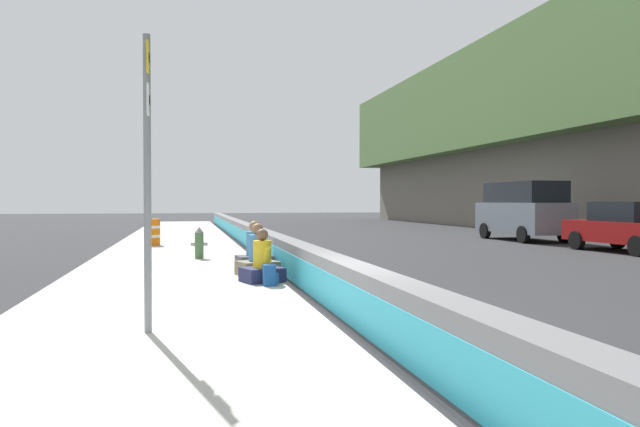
{
  "coord_description": "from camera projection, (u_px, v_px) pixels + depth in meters",
  "views": [
    {
      "loc": [
        -8.31,
        2.32,
        1.73
      ],
      "look_at": [
        5.6,
        -0.78,
        1.44
      ],
      "focal_mm": 34.07,
      "sensor_mm": 36.0,
      "label": 1
    }
  ],
  "objects": [
    {
      "name": "seated_person_middle",
      "position": [
        258.0,
        259.0,
        13.04
      ],
      "size": [
        0.88,
        0.96,
        1.12
      ],
      "color": "#706651",
      "rests_on": "sidewalk_strip"
    },
    {
      "name": "fire_hydrant",
      "position": [
        199.0,
        242.0,
        16.8
      ],
      "size": [
        0.26,
        0.46,
        0.88
      ],
      "color": "#47663D",
      "rests_on": "sidewalk_strip"
    },
    {
      "name": "construction_barrel",
      "position": [
        153.0,
        232.0,
        21.77
      ],
      "size": [
        0.54,
        0.54,
        0.95
      ],
      "color": "orange",
      "rests_on": "sidewalk_strip"
    },
    {
      "name": "jersey_barrier",
      "position": [
        352.0,
        293.0,
        8.64
      ],
      "size": [
        76.0,
        0.45,
        0.85
      ],
      "color": "slate",
      "rests_on": "ground_plane"
    },
    {
      "name": "sidewalk_strip",
      "position": [
        160.0,
        326.0,
        8.07
      ],
      "size": [
        80.0,
        4.4,
        0.14
      ],
      "primitive_type": "cube",
      "color": "#B5B2A8",
      "rests_on": "ground_plane"
    },
    {
      "name": "backpack",
      "position": [
        270.0,
        275.0,
        11.42
      ],
      "size": [
        0.32,
        0.28,
        0.4
      ],
      "color": "navy",
      "rests_on": "sidewalk_strip"
    },
    {
      "name": "seated_person_foreground",
      "position": [
        262.0,
        265.0,
        11.94
      ],
      "size": [
        0.84,
        0.91,
        1.05
      ],
      "color": "#23284C",
      "rests_on": "sidewalk_strip"
    },
    {
      "name": "parked_car_third",
      "position": [
        628.0,
        227.0,
        20.41
      ],
      "size": [
        4.56,
        2.06,
        1.71
      ],
      "color": "maroon",
      "rests_on": "ground_plane"
    },
    {
      "name": "ground_plane",
      "position": [
        352.0,
        323.0,
        8.65
      ],
      "size": [
        160.0,
        160.0,
        0.0
      ],
      "primitive_type": "plane",
      "color": "#2B2B2D",
      "rests_on": "ground"
    },
    {
      "name": "route_sign_post",
      "position": [
        148.0,
        162.0,
        7.31
      ],
      "size": [
        0.44,
        0.09,
        3.6
      ],
      "color": "gray",
      "rests_on": "sidewalk_strip"
    },
    {
      "name": "seated_person_rear",
      "position": [
        254.0,
        253.0,
        14.34
      ],
      "size": [
        0.79,
        0.89,
        1.13
      ],
      "color": "#424247",
      "rests_on": "sidewalk_strip"
    },
    {
      "name": "parked_car_fourth",
      "position": [
        523.0,
        210.0,
        26.55
      ],
      "size": [
        5.11,
        2.13,
        2.56
      ],
      "color": "slate",
      "rests_on": "ground_plane"
    }
  ]
}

